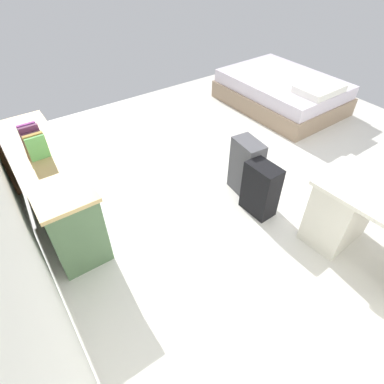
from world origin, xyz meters
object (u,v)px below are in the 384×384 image
Objects in this scene: credenza at (52,186)px; bed at (282,92)px; figurine_small at (26,130)px; suitcase_black at (261,189)px; suitcase_spare_grey at (246,167)px.

credenza is 3.89m from bed.
bed is at bearing -89.45° from figurine_small.
figurine_small is (1.59, 1.80, 0.54)m from suitcase_black.
bed is 3.22× the size of suitcase_black.
bed is 2.35m from suitcase_spare_grey.
suitcase_black is 0.36m from suitcase_spare_grey.
bed is at bearing -83.24° from credenza.
figurine_small is at bearing 46.54° from suitcase_black.
credenza is 3.00× the size of suitcase_black.
bed is 2.90× the size of suitcase_spare_grey.
bed is 17.57× the size of figurine_small.
figurine_small is at bearing 0.21° from credenza.
figurine_small is at bearing 90.55° from bed.
suitcase_black is 5.45× the size of figurine_small.
suitcase_spare_grey is at bearing -18.11° from suitcase_black.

